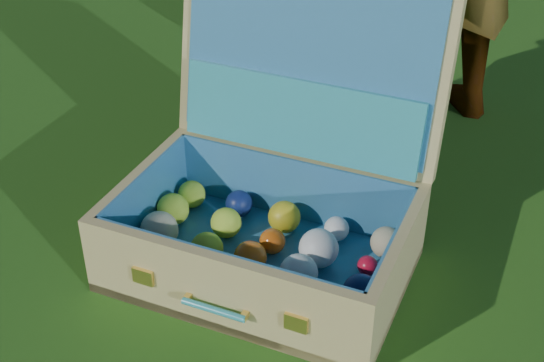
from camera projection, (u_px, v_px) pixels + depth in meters
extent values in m
plane|color=#215114|center=(168.00, 288.00, 1.80)|extent=(60.00, 60.00, 0.00)
cube|color=tan|center=(262.00, 267.00, 1.85)|extent=(0.74, 0.54, 0.03)
cube|color=tan|center=(220.00, 294.00, 1.63)|extent=(0.69, 0.11, 0.21)
cube|color=tan|center=(295.00, 191.00, 1.96)|extent=(0.69, 0.11, 0.21)
cube|color=tan|center=(142.00, 205.00, 1.91)|extent=(0.08, 0.41, 0.21)
cube|color=tan|center=(397.00, 274.00, 1.69)|extent=(0.08, 0.41, 0.21)
cube|color=#2A6992|center=(262.00, 262.00, 1.84)|extent=(0.68, 0.49, 0.01)
cube|color=#2A6992|center=(223.00, 285.00, 1.64)|extent=(0.63, 0.09, 0.18)
cube|color=#2A6992|center=(293.00, 190.00, 1.94)|extent=(0.63, 0.09, 0.18)
cube|color=#2A6992|center=(147.00, 203.00, 1.90)|extent=(0.06, 0.41, 0.18)
cube|color=#2A6992|center=(390.00, 268.00, 1.69)|extent=(0.06, 0.41, 0.18)
cube|color=tan|center=(310.00, 64.00, 1.85)|extent=(0.70, 0.22, 0.46)
cube|color=#2A6992|center=(306.00, 66.00, 1.83)|extent=(0.64, 0.17, 0.40)
cube|color=teal|center=(300.00, 118.00, 1.87)|extent=(0.62, 0.14, 0.19)
cube|color=#F2C659|center=(143.00, 277.00, 1.68)|extent=(0.05, 0.02, 0.04)
cube|color=#F2C659|center=(296.00, 323.00, 1.56)|extent=(0.05, 0.02, 0.04)
cylinder|color=teal|center=(214.00, 310.00, 1.62)|extent=(0.15, 0.03, 0.02)
cube|color=#F2C659|center=(187.00, 298.00, 1.65)|extent=(0.02, 0.02, 0.01)
cube|color=#F2C659|center=(244.00, 316.00, 1.60)|extent=(0.02, 0.02, 0.01)
sphere|color=red|center=(132.00, 260.00, 1.80)|extent=(0.05, 0.05, 0.05)
sphere|color=orange|center=(187.00, 278.00, 1.74)|extent=(0.06, 0.06, 0.06)
sphere|color=#BCDD36|center=(230.00, 288.00, 1.71)|extent=(0.06, 0.06, 0.06)
sphere|color=gold|center=(284.00, 302.00, 1.66)|extent=(0.07, 0.07, 0.07)
sphere|color=#BCDD36|center=(350.00, 320.00, 1.61)|extent=(0.08, 0.08, 0.08)
sphere|color=beige|center=(159.00, 230.00, 1.86)|extent=(0.09, 0.09, 0.09)
sphere|color=#BCDD36|center=(207.00, 248.00, 1.81)|extent=(0.08, 0.08, 0.08)
sphere|color=orange|center=(250.00, 257.00, 1.79)|extent=(0.08, 0.08, 0.08)
sphere|color=white|center=(299.00, 273.00, 1.73)|extent=(0.09, 0.09, 0.09)
sphere|color=#0F1D4F|center=(361.00, 293.00, 1.68)|extent=(0.08, 0.08, 0.08)
sphere|color=#BCDD36|center=(173.00, 209.00, 1.94)|extent=(0.08, 0.08, 0.08)
sphere|color=#BCDD36|center=(226.00, 223.00, 1.90)|extent=(0.08, 0.08, 0.08)
sphere|color=orange|center=(272.00, 241.00, 1.85)|extent=(0.06, 0.06, 0.06)
sphere|color=white|center=(319.00, 248.00, 1.80)|extent=(0.10, 0.10, 0.10)
sphere|color=red|center=(367.00, 266.00, 1.78)|extent=(0.05, 0.05, 0.05)
sphere|color=#BCDD36|center=(192.00, 194.00, 2.01)|extent=(0.07, 0.07, 0.07)
sphere|color=#0F1D4F|center=(239.00, 204.00, 1.98)|extent=(0.07, 0.07, 0.07)
sphere|color=gold|center=(284.00, 217.00, 1.92)|extent=(0.08, 0.08, 0.08)
sphere|color=white|center=(337.00, 229.00, 1.89)|extent=(0.06, 0.06, 0.06)
sphere|color=beige|center=(386.00, 242.00, 1.83)|extent=(0.08, 0.08, 0.08)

